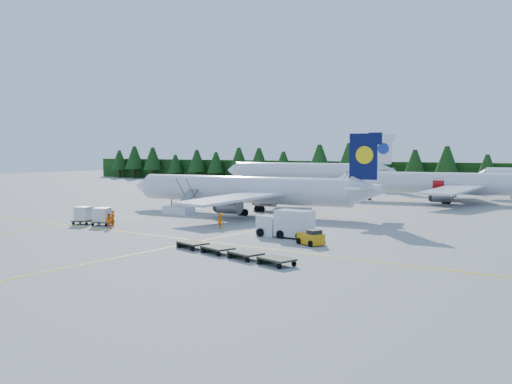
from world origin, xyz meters
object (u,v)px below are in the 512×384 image
Objects in this scene: airstairs at (180,208)px; baggage_tug at (311,238)px; airliner_red at (436,183)px; airliner_navy at (239,190)px; service_truck at (285,224)px.

airstairs is 29.72m from baggage_tug.
airstairs is (-22.90, -37.63, -2.35)m from airliner_red.
airliner_navy is 8.35m from airstairs.
airliner_navy reaches higher than service_truck.
airstairs is 1.98× the size of baggage_tug.
baggage_tug is (27.15, -12.10, -0.14)m from airstairs.
baggage_tug is at bearing -25.49° from airstairs.
airliner_red is at bearing 88.26° from service_truck.
airliner_navy is at bearing 163.78° from baggage_tug.
airliner_red is (17.12, 32.10, -0.07)m from airliner_navy.
baggage_tug is at bearing -47.28° from airliner_navy.
baggage_tug is (21.38, -17.63, -2.57)m from airliner_navy.
airliner_red is 6.32× the size of airstairs.
airliner_navy is 27.82m from baggage_tug.
service_truck is at bearing 172.40° from baggage_tug.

